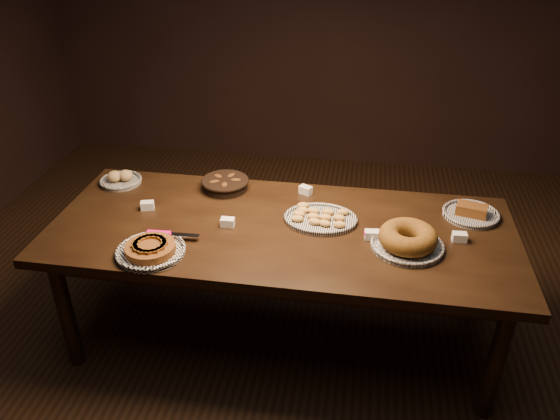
% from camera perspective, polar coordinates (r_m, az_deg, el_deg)
% --- Properties ---
extents(ground, '(5.00, 5.00, 0.00)m').
position_cam_1_polar(ground, '(3.28, 0.11, -12.95)').
color(ground, black).
rests_on(ground, ground).
extents(buffet_table, '(2.40, 1.00, 0.75)m').
position_cam_1_polar(buffet_table, '(2.86, 0.13, -3.01)').
color(buffet_table, black).
rests_on(buffet_table, ground).
extents(apple_tart_plate, '(0.36, 0.33, 0.06)m').
position_cam_1_polar(apple_tart_plate, '(2.68, -13.35, -4.03)').
color(apple_tart_plate, white).
rests_on(apple_tart_plate, buffet_table).
extents(madeleine_platter, '(0.38, 0.31, 0.04)m').
position_cam_1_polar(madeleine_platter, '(2.87, 4.20, -0.82)').
color(madeleine_platter, black).
rests_on(madeleine_platter, buffet_table).
extents(bundt_cake_plate, '(0.39, 0.35, 0.11)m').
position_cam_1_polar(bundt_cake_plate, '(2.71, 13.19, -3.01)').
color(bundt_cake_plate, black).
rests_on(bundt_cake_plate, buffet_table).
extents(croissant_basket, '(0.28, 0.28, 0.07)m').
position_cam_1_polar(croissant_basket, '(3.18, -5.76, 2.83)').
color(croissant_basket, black).
rests_on(croissant_basket, buffet_table).
extents(bread_roll_plate, '(0.25, 0.25, 0.08)m').
position_cam_1_polar(bread_roll_plate, '(3.38, -16.32, 3.12)').
color(bread_roll_plate, white).
rests_on(bread_roll_plate, buffet_table).
extents(loaf_plate, '(0.30, 0.30, 0.07)m').
position_cam_1_polar(loaf_plate, '(3.07, 19.32, -0.29)').
color(loaf_plate, black).
rests_on(loaf_plate, buffet_table).
extents(tent_cards, '(1.72, 0.48, 0.04)m').
position_cam_1_polar(tent_cards, '(2.86, 1.99, -0.73)').
color(tent_cards, white).
rests_on(tent_cards, buffet_table).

